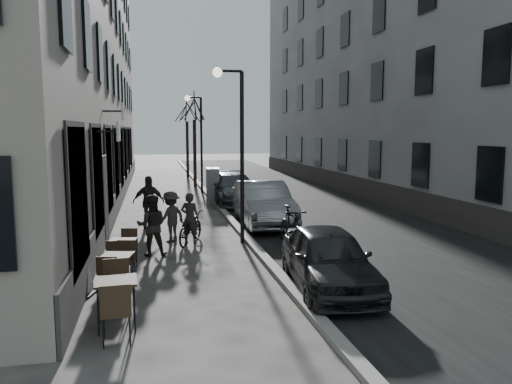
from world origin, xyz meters
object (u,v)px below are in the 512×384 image
object	(u,v)px
streetlamp_far	(198,133)
bicycle	(190,228)
moped	(291,229)
bistro_set_a	(116,299)
tree_near	(194,107)
sign_board	(83,275)
pedestrian_far	(149,202)
bistro_set_c	(123,252)
car_far	(233,189)
utility_cabinet	(213,186)
car_mid	(263,203)
bistro_set_b	(118,268)
pedestrian_mid	(171,217)
streetlamp_near	(236,136)
pedestrian_near	(152,225)
car_near	(328,258)
tree_far	(187,110)

from	to	relation	value
streetlamp_far	bicycle	bearing A→B (deg)	-96.56
moped	bistro_set_a	bearing A→B (deg)	-134.56
tree_near	sign_board	bearing A→B (deg)	-101.67
pedestrian_far	bistro_set_a	bearing A→B (deg)	-88.51
bistro_set_c	streetlamp_far	bearing A→B (deg)	87.67
streetlamp_far	car_far	xyz separation A→B (m)	(1.17, -4.17, -2.47)
bicycle	moped	world-z (taller)	moped
streetlamp_far	utility_cabinet	world-z (taller)	streetlamp_far
streetlamp_far	car_mid	size ratio (longest dim) A/B	1.11
tree_near	car_mid	world-z (taller)	tree_near
streetlamp_far	moped	xyz separation A→B (m)	(1.34, -13.17, -2.55)
bistro_set_b	pedestrian_mid	bearing A→B (deg)	85.52
tree_near	streetlamp_far	bearing A→B (deg)	-91.38
utility_cabinet	moped	world-z (taller)	utility_cabinet
streetlamp_near	pedestrian_near	size ratio (longest dim) A/B	3.11
streetlamp_near	streetlamp_far	distance (m)	12.00
utility_cabinet	car_far	distance (m)	0.93
sign_board	pedestrian_near	distance (m)	3.27
bistro_set_b	pedestrian_mid	size ratio (longest dim) A/B	1.02
bistro_set_b	car_near	distance (m)	4.43
pedestrian_far	pedestrian_near	bearing A→B (deg)	-83.74
pedestrian_near	tree_far	bearing A→B (deg)	-92.74
tree_far	bistro_set_b	world-z (taller)	tree_far
bistro_set_b	sign_board	distance (m)	0.70
bistro_set_a	sign_board	distance (m)	2.10
sign_board	car_far	bearing A→B (deg)	82.11
tree_far	bicycle	size ratio (longest dim) A/B	3.22
bistro_set_a	utility_cabinet	xyz separation A→B (m)	(3.33, 13.92, 0.30)
bistro_set_c	car_near	distance (m)	4.91
bistro_set_b	pedestrian_far	bearing A→B (deg)	96.62
bistro_set_c	car_far	xyz separation A→B (m)	(4.31, 10.11, 0.24)
sign_board	utility_cabinet	bearing A→B (deg)	86.25
streetlamp_far	tree_near	size ratio (longest dim) A/B	0.89
utility_cabinet	bicycle	xyz separation A→B (m)	(-1.62, -7.80, -0.35)
bistro_set_a	car_mid	size ratio (longest dim) A/B	0.37
bistro_set_c	utility_cabinet	size ratio (longest dim) A/B	0.95
bistro_set_b	pedestrian_mid	distance (m)	4.52
pedestrian_mid	pedestrian_far	world-z (taller)	pedestrian_far
bistro_set_a	streetlamp_near	bearing A→B (deg)	59.17
utility_cabinet	car_far	size ratio (longest dim) A/B	0.34
streetlamp_near	pedestrian_near	bearing A→B (deg)	-157.84
car_mid	bistro_set_c	bearing A→B (deg)	-131.15
bistro_set_a	utility_cabinet	size ratio (longest dim) A/B	1.05
pedestrian_mid	moped	xyz separation A→B (m)	(3.23, -1.74, -0.15)
bicycle	pedestrian_far	world-z (taller)	pedestrian_far
streetlamp_far	pedestrian_near	size ratio (longest dim) A/B	3.11
car_far	bistro_set_b	bearing A→B (deg)	-112.44
pedestrian_mid	car_near	bearing A→B (deg)	80.63
streetlamp_far	pedestrian_near	xyz separation A→B (m)	(-2.46, -13.00, -2.34)
bistro_set_b	pedestrian_far	xyz separation A→B (m)	(0.62, 6.56, 0.44)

